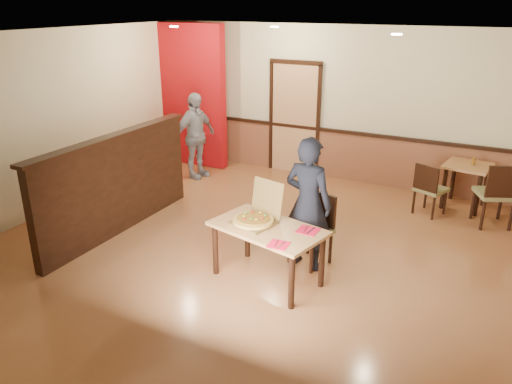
{
  "coord_description": "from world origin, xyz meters",
  "views": [
    {
      "loc": [
        2.84,
        -5.26,
        3.2
      ],
      "look_at": [
        0.14,
        0.0,
        0.91
      ],
      "focal_mm": 35.0,
      "sensor_mm": 36.0,
      "label": 1
    }
  ],
  "objects_px": {
    "diner": "(308,204)",
    "side_chair_left": "(429,187)",
    "diner_chair": "(314,226)",
    "condiment": "(474,161)",
    "main_table": "(268,235)",
    "side_chair_right": "(497,192)",
    "pizza_box": "(256,218)",
    "passerby": "(195,136)",
    "side_table": "(467,175)"
  },
  "relations": [
    {
      "from": "diner_chair",
      "to": "side_chair_right",
      "type": "xyz_separation_m",
      "value": [
        2.01,
        2.22,
        0.05
      ]
    },
    {
      "from": "side_chair_right",
      "to": "condiment",
      "type": "relative_size",
      "value": 7.54
    },
    {
      "from": "diner_chair",
      "to": "pizza_box",
      "type": "height_order",
      "value": "pizza_box"
    },
    {
      "from": "diner_chair",
      "to": "passerby",
      "type": "bearing_deg",
      "value": 165.83
    },
    {
      "from": "side_chair_left",
      "to": "side_chair_right",
      "type": "bearing_deg",
      "value": -158.71
    },
    {
      "from": "side_chair_right",
      "to": "side_table",
      "type": "height_order",
      "value": "side_chair_right"
    },
    {
      "from": "main_table",
      "to": "diner_chair",
      "type": "xyz_separation_m",
      "value": [
        0.32,
        0.69,
        -0.1
      ]
    },
    {
      "from": "side_chair_left",
      "to": "condiment",
      "type": "height_order",
      "value": "condiment"
    },
    {
      "from": "side_chair_right",
      "to": "condiment",
      "type": "height_order",
      "value": "side_chair_right"
    },
    {
      "from": "condiment",
      "to": "passerby",
      "type": "bearing_deg",
      "value": -171.09
    },
    {
      "from": "main_table",
      "to": "diner",
      "type": "xyz_separation_m",
      "value": [
        0.28,
        0.55,
        0.25
      ]
    },
    {
      "from": "pizza_box",
      "to": "condiment",
      "type": "bearing_deg",
      "value": 72.09
    },
    {
      "from": "main_table",
      "to": "pizza_box",
      "type": "xyz_separation_m",
      "value": [
        -0.18,
        0.04,
        0.17
      ]
    },
    {
      "from": "side_table",
      "to": "passerby",
      "type": "height_order",
      "value": "passerby"
    },
    {
      "from": "condiment",
      "to": "side_chair_left",
      "type": "bearing_deg",
      "value": -131.19
    },
    {
      "from": "diner",
      "to": "side_chair_right",
      "type": "bearing_deg",
      "value": -124.65
    },
    {
      "from": "diner_chair",
      "to": "condiment",
      "type": "xyz_separation_m",
      "value": [
        1.6,
        2.85,
        0.3
      ]
    },
    {
      "from": "main_table",
      "to": "diner",
      "type": "height_order",
      "value": "diner"
    },
    {
      "from": "diner",
      "to": "condiment",
      "type": "relative_size",
      "value": 12.69
    },
    {
      "from": "side_chair_right",
      "to": "diner",
      "type": "relative_size",
      "value": 0.59
    },
    {
      "from": "condiment",
      "to": "main_table",
      "type": "bearing_deg",
      "value": -118.5
    },
    {
      "from": "main_table",
      "to": "diner_chair",
      "type": "bearing_deg",
      "value": 78.16
    },
    {
      "from": "side_chair_right",
      "to": "side_table",
      "type": "bearing_deg",
      "value": -76.25
    },
    {
      "from": "side_chair_left",
      "to": "diner",
      "type": "bearing_deg",
      "value": 87.06
    },
    {
      "from": "main_table",
      "to": "condiment",
      "type": "distance_m",
      "value": 4.04
    },
    {
      "from": "diner",
      "to": "side_chair_left",
      "type": "bearing_deg",
      "value": -108.52
    },
    {
      "from": "side_chair_right",
      "to": "diner",
      "type": "xyz_separation_m",
      "value": [
        -2.05,
        -2.36,
        0.3
      ]
    },
    {
      "from": "diner_chair",
      "to": "side_table",
      "type": "height_order",
      "value": "diner_chair"
    },
    {
      "from": "diner",
      "to": "pizza_box",
      "type": "distance_m",
      "value": 0.69
    },
    {
      "from": "diner_chair",
      "to": "pizza_box",
      "type": "distance_m",
      "value": 0.87
    },
    {
      "from": "side_table",
      "to": "passerby",
      "type": "relative_size",
      "value": 0.48
    },
    {
      "from": "passerby",
      "to": "pizza_box",
      "type": "distance_m",
      "value": 3.85
    },
    {
      "from": "pizza_box",
      "to": "passerby",
      "type": "bearing_deg",
      "value": 147.41
    },
    {
      "from": "side_table",
      "to": "diner_chair",
      "type": "bearing_deg",
      "value": -118.36
    },
    {
      "from": "diner",
      "to": "passerby",
      "type": "height_order",
      "value": "diner"
    },
    {
      "from": "side_chair_left",
      "to": "diner",
      "type": "height_order",
      "value": "diner"
    },
    {
      "from": "diner_chair",
      "to": "side_chair_left",
      "type": "xyz_separation_m",
      "value": [
        1.06,
        2.23,
        -0.04
      ]
    },
    {
      "from": "side_chair_left",
      "to": "side_table",
      "type": "relative_size",
      "value": 1.09
    },
    {
      "from": "side_chair_left",
      "to": "pizza_box",
      "type": "height_order",
      "value": "pizza_box"
    },
    {
      "from": "diner_chair",
      "to": "passerby",
      "type": "height_order",
      "value": "passerby"
    },
    {
      "from": "diner",
      "to": "diner_chair",
      "type": "bearing_deg",
      "value": -99.57
    },
    {
      "from": "diner_chair",
      "to": "diner",
      "type": "relative_size",
      "value": 0.54
    },
    {
      "from": "side_table",
      "to": "diner",
      "type": "height_order",
      "value": "diner"
    },
    {
      "from": "main_table",
      "to": "side_table",
      "type": "height_order",
      "value": "side_table"
    },
    {
      "from": "diner_chair",
      "to": "pizza_box",
      "type": "relative_size",
      "value": 1.49
    },
    {
      "from": "side_chair_right",
      "to": "diner",
      "type": "distance_m",
      "value": 3.14
    },
    {
      "from": "passerby",
      "to": "condiment",
      "type": "relative_size",
      "value": 12.07
    },
    {
      "from": "side_chair_left",
      "to": "passerby",
      "type": "height_order",
      "value": "passerby"
    },
    {
      "from": "side_chair_right",
      "to": "passerby",
      "type": "distance_m",
      "value": 5.21
    },
    {
      "from": "main_table",
      "to": "condiment",
      "type": "relative_size",
      "value": 10.89
    }
  ]
}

